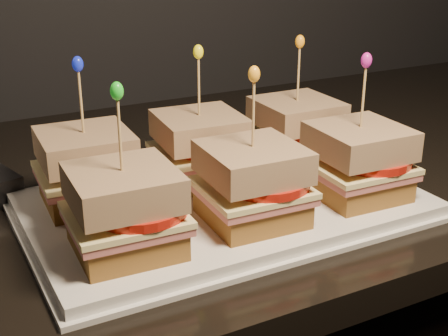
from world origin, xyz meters
name	(u,v)px	position (x,y,z in m)	size (l,w,h in m)	color
granite_slab	(137,191)	(0.49, 1.66, 0.89)	(2.35, 0.70, 0.04)	black
platter	(224,205)	(0.54, 1.52, 0.91)	(0.44, 0.27, 0.02)	white
platter_rim	(224,210)	(0.54, 1.52, 0.91)	(0.45, 0.28, 0.01)	white
sandwich_0_bread_bot	(89,191)	(0.40, 1.58, 0.94)	(0.10, 0.10, 0.03)	brown
sandwich_0_ham	(87,177)	(0.40, 1.58, 0.95)	(0.10, 0.10, 0.01)	#B1635C
sandwich_0_cheese	(87,171)	(0.40, 1.58, 0.96)	(0.11, 0.10, 0.01)	#F7E699
sandwich_0_tomato	(99,164)	(0.42, 1.57, 0.97)	(0.10, 0.10, 0.01)	#B51B0F
sandwich_0_bread_top	(85,147)	(0.40, 1.58, 0.99)	(0.10, 0.10, 0.03)	#512712
sandwich_0_pick	(81,106)	(0.40, 1.58, 1.03)	(0.00, 0.00, 0.09)	tan
sandwich_0_frill	(78,64)	(0.40, 1.58, 1.08)	(0.01, 0.01, 0.02)	#1425DE
sandwich_1_bread_bot	(200,169)	(0.54, 1.58, 0.94)	(0.10, 0.10, 0.03)	brown
sandwich_1_ham	(200,156)	(0.54, 1.58, 0.95)	(0.10, 0.10, 0.01)	#B1635C
sandwich_1_cheese	(200,151)	(0.54, 1.58, 0.96)	(0.11, 0.10, 0.01)	#F7E699
sandwich_1_tomato	(211,145)	(0.56, 1.57, 0.97)	(0.10, 0.10, 0.01)	#B51B0F
sandwich_1_bread_top	(199,128)	(0.54, 1.58, 0.99)	(0.10, 0.10, 0.03)	#512712
sandwich_1_pick	(199,90)	(0.54, 1.58, 1.03)	(0.00, 0.00, 0.09)	tan
sandwich_1_frill	(198,52)	(0.54, 1.58, 1.08)	(0.01, 0.01, 0.02)	#FEF013
sandwich_2_bread_bot	(295,151)	(0.68, 1.58, 0.94)	(0.10, 0.10, 0.03)	brown
sandwich_2_ham	(296,139)	(0.68, 1.58, 0.95)	(0.10, 0.10, 0.01)	#B1635C
sandwich_2_cheese	(296,134)	(0.68, 1.58, 0.96)	(0.11, 0.10, 0.01)	#F7E699
sandwich_2_tomato	(306,128)	(0.70, 1.57, 0.97)	(0.10, 0.10, 0.01)	#B51B0F
sandwich_2_bread_top	(297,113)	(0.68, 1.58, 0.99)	(0.10, 0.10, 0.03)	#512712
sandwich_2_pick	(298,77)	(0.68, 1.58, 1.03)	(0.00, 0.00, 0.09)	tan
sandwich_2_frill	(300,42)	(0.68, 1.58, 1.08)	(0.01, 0.01, 0.02)	orange
sandwich_3_bread_bot	(126,237)	(0.40, 1.45, 0.94)	(0.10, 0.10, 0.03)	brown
sandwich_3_ham	(125,221)	(0.40, 1.45, 0.95)	(0.10, 0.10, 0.01)	#B1635C
sandwich_3_cheese	(125,214)	(0.40, 1.45, 0.96)	(0.11, 0.10, 0.01)	#F7E699
sandwich_3_tomato	(139,207)	(0.42, 1.45, 0.97)	(0.10, 0.10, 0.01)	#B51B0F
sandwich_3_bread_top	(123,187)	(0.40, 1.45, 0.99)	(0.10, 0.10, 0.03)	#512712
sandwich_3_pick	(120,140)	(0.40, 1.45, 1.03)	(0.00, 0.00, 0.09)	tan
sandwich_3_frill	(117,91)	(0.40, 1.45, 1.08)	(0.01, 0.01, 0.02)	green
sandwich_4_bread_bot	(252,208)	(0.54, 1.45, 0.94)	(0.10, 0.10, 0.03)	brown
sandwich_4_ham	(252,193)	(0.54, 1.45, 0.95)	(0.10, 0.10, 0.01)	#B1635C
sandwich_4_cheese	(252,187)	(0.54, 1.45, 0.96)	(0.11, 0.10, 0.01)	#F7E699
sandwich_4_tomato	(265,180)	(0.56, 1.45, 0.97)	(0.10, 0.10, 0.01)	#B51B0F
sandwich_4_bread_top	(253,162)	(0.54, 1.45, 0.99)	(0.10, 0.10, 0.03)	#512712
sandwich_4_pick	(253,118)	(0.54, 1.45, 1.03)	(0.00, 0.00, 0.09)	tan
sandwich_4_frill	(254,74)	(0.54, 1.45, 1.08)	(0.01, 0.01, 0.02)	#FCA221
sandwich_5_bread_bot	(356,184)	(0.68, 1.45, 0.94)	(0.10, 0.10, 0.03)	brown
sandwich_5_ham	(357,170)	(0.68, 1.45, 0.95)	(0.10, 0.10, 0.01)	#B1635C
sandwich_5_cheese	(358,165)	(0.68, 1.45, 0.96)	(0.11, 0.10, 0.01)	#F7E699
sandwich_5_tomato	(370,158)	(0.70, 1.45, 0.97)	(0.10, 0.10, 0.01)	#B51B0F
sandwich_5_bread_top	(360,141)	(0.68, 1.45, 0.99)	(0.10, 0.10, 0.03)	#512712
sandwich_5_pick	(363,101)	(0.68, 1.45, 1.03)	(0.00, 0.00, 0.09)	tan
sandwich_5_frill	(366,60)	(0.68, 1.45, 1.08)	(0.01, 0.01, 0.02)	#C61F97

